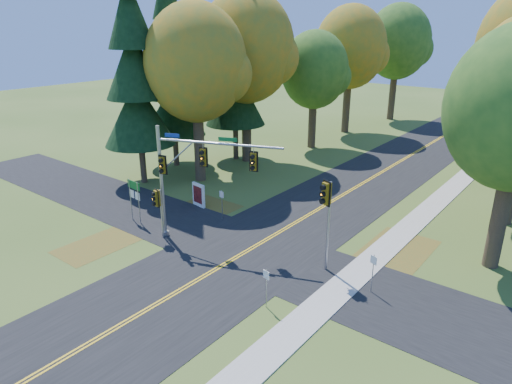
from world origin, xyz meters
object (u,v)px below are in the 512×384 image
Objects in this scene: traffic_mast at (190,170)px; info_kiosk at (199,195)px; east_signal_pole at (326,204)px; route_sign_cluster at (134,193)px.

traffic_mast reaches higher than info_kiosk.
traffic_mast is at bearing -150.25° from east_signal_pole.
route_sign_cluster is at bearing -98.54° from info_kiosk.
east_signal_pole is at bearing 14.23° from route_sign_cluster.
info_kiosk is (-3.56, 4.09, -3.61)m from traffic_mast.
traffic_mast is 8.32m from east_signal_pole.
east_signal_pole is 1.75× the size of route_sign_cluster.
info_kiosk is at bearing -173.55° from east_signal_pole.
route_sign_cluster is (-4.93, -0.38, -2.43)m from traffic_mast.
traffic_mast reaches higher than east_signal_pole.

